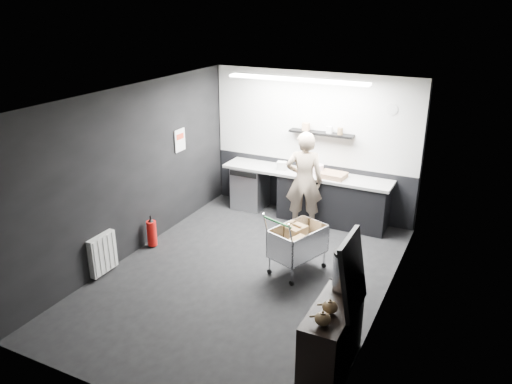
% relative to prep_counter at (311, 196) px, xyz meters
% --- Properties ---
extents(floor, '(5.50, 5.50, 0.00)m').
position_rel_prep_counter_xyz_m(floor, '(-0.14, -2.42, -0.46)').
color(floor, black).
rests_on(floor, ground).
extents(ceiling, '(5.50, 5.50, 0.00)m').
position_rel_prep_counter_xyz_m(ceiling, '(-0.14, -2.42, 2.24)').
color(ceiling, silver).
rests_on(ceiling, wall_back).
extents(wall_back, '(5.50, 0.00, 5.50)m').
position_rel_prep_counter_xyz_m(wall_back, '(-0.14, 0.33, 0.89)').
color(wall_back, black).
rests_on(wall_back, floor).
extents(wall_front, '(5.50, 0.00, 5.50)m').
position_rel_prep_counter_xyz_m(wall_front, '(-0.14, -5.17, 0.89)').
color(wall_front, black).
rests_on(wall_front, floor).
extents(wall_left, '(0.00, 5.50, 5.50)m').
position_rel_prep_counter_xyz_m(wall_left, '(-2.14, -2.42, 0.89)').
color(wall_left, black).
rests_on(wall_left, floor).
extents(wall_right, '(0.00, 5.50, 5.50)m').
position_rel_prep_counter_xyz_m(wall_right, '(1.86, -2.42, 0.89)').
color(wall_right, black).
rests_on(wall_right, floor).
extents(kitchen_wall_panel, '(3.95, 0.02, 1.70)m').
position_rel_prep_counter_xyz_m(kitchen_wall_panel, '(-0.14, 0.31, 1.39)').
color(kitchen_wall_panel, silver).
rests_on(kitchen_wall_panel, wall_back).
extents(dado_panel, '(3.95, 0.02, 1.00)m').
position_rel_prep_counter_xyz_m(dado_panel, '(-0.14, 0.31, 0.04)').
color(dado_panel, black).
rests_on(dado_panel, wall_back).
extents(floating_shelf, '(1.20, 0.22, 0.04)m').
position_rel_prep_counter_xyz_m(floating_shelf, '(0.06, 0.20, 1.16)').
color(floating_shelf, black).
rests_on(floating_shelf, wall_back).
extents(wall_clock, '(0.20, 0.03, 0.20)m').
position_rel_prep_counter_xyz_m(wall_clock, '(1.26, 0.30, 1.69)').
color(wall_clock, silver).
rests_on(wall_clock, wall_back).
extents(poster, '(0.02, 0.30, 0.40)m').
position_rel_prep_counter_xyz_m(poster, '(-2.12, -1.12, 1.09)').
color(poster, silver).
rests_on(poster, wall_left).
extents(poster_red_band, '(0.02, 0.22, 0.10)m').
position_rel_prep_counter_xyz_m(poster_red_band, '(-2.11, -1.12, 1.16)').
color(poster_red_band, red).
rests_on(poster_red_band, poster).
extents(radiator, '(0.10, 0.50, 0.60)m').
position_rel_prep_counter_xyz_m(radiator, '(-2.08, -3.32, -0.11)').
color(radiator, silver).
rests_on(radiator, wall_left).
extents(ceiling_strip, '(2.40, 0.20, 0.04)m').
position_rel_prep_counter_xyz_m(ceiling_strip, '(-0.14, -0.57, 2.21)').
color(ceiling_strip, white).
rests_on(ceiling_strip, ceiling).
extents(prep_counter, '(3.20, 0.61, 0.90)m').
position_rel_prep_counter_xyz_m(prep_counter, '(0.00, 0.00, 0.00)').
color(prep_counter, black).
rests_on(prep_counter, floor).
extents(person, '(0.76, 0.61, 1.80)m').
position_rel_prep_counter_xyz_m(person, '(0.01, -0.45, 0.44)').
color(person, beige).
rests_on(person, floor).
extents(shopping_cart, '(0.81, 1.07, 0.99)m').
position_rel_prep_counter_xyz_m(shopping_cart, '(0.49, -1.94, 0.01)').
color(shopping_cart, silver).
rests_on(shopping_cart, floor).
extents(sideboard, '(0.47, 1.11, 1.66)m').
position_rel_prep_counter_xyz_m(sideboard, '(1.65, -3.77, 0.07)').
color(sideboard, black).
rests_on(sideboard, floor).
extents(fire_extinguisher, '(0.16, 0.16, 0.53)m').
position_rel_prep_counter_xyz_m(fire_extinguisher, '(-1.99, -2.26, -0.20)').
color(fire_extinguisher, red).
rests_on(fire_extinguisher, floor).
extents(cardboard_box, '(0.48, 0.38, 0.09)m').
position_rel_prep_counter_xyz_m(cardboard_box, '(0.40, -0.05, 0.49)').
color(cardboard_box, '#A57A58').
rests_on(cardboard_box, prep_counter).
extents(pink_tub, '(0.19, 0.19, 0.19)m').
position_rel_prep_counter_xyz_m(pink_tub, '(0.11, 0.00, 0.54)').
color(pink_tub, white).
rests_on(pink_tub, prep_counter).
extents(white_container, '(0.20, 0.17, 0.16)m').
position_rel_prep_counter_xyz_m(white_container, '(-0.59, -0.05, 0.52)').
color(white_container, silver).
rests_on(white_container, prep_counter).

